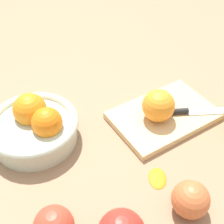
% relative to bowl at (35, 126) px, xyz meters
% --- Properties ---
extents(ground_plane, '(2.40, 2.40, 0.00)m').
position_rel_bowl_xyz_m(ground_plane, '(0.18, -0.09, -0.04)').
color(ground_plane, '#997556').
extents(bowl, '(0.20, 0.20, 0.10)m').
position_rel_bowl_xyz_m(bowl, '(0.00, 0.00, 0.00)').
color(bowl, beige).
rests_on(bowl, ground_plane).
extents(cutting_board, '(0.26, 0.19, 0.02)m').
position_rel_bowl_xyz_m(cutting_board, '(0.29, -0.05, -0.03)').
color(cutting_board, '#DBB77F').
rests_on(cutting_board, ground_plane).
extents(orange_on_board, '(0.07, 0.07, 0.07)m').
position_rel_bowl_xyz_m(orange_on_board, '(0.27, -0.06, 0.01)').
color(orange_on_board, orange).
rests_on(orange_on_board, cutting_board).
extents(knife, '(0.15, 0.07, 0.01)m').
position_rel_bowl_xyz_m(knife, '(0.35, -0.08, -0.02)').
color(knife, silver).
rests_on(knife, cutting_board).
extents(apple_front_right, '(0.07, 0.07, 0.07)m').
position_rel_bowl_xyz_m(apple_front_right, '(0.21, -0.28, -0.01)').
color(apple_front_right, '#CC6638').
rests_on(apple_front_right, ground_plane).
extents(citrus_peel, '(0.05, 0.06, 0.01)m').
position_rel_bowl_xyz_m(citrus_peel, '(0.19, -0.20, -0.04)').
color(citrus_peel, orange).
rests_on(citrus_peel, ground_plane).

